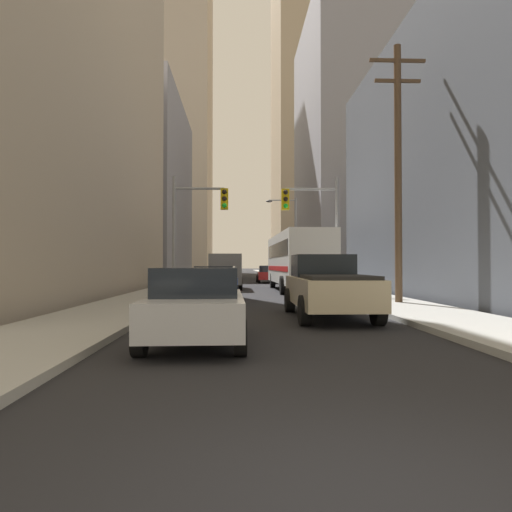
# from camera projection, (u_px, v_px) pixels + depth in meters

# --- Properties ---
(sidewalk_left) EXTENTS (2.98, 160.00, 0.15)m
(sidewalk_left) POSITION_uv_depth(u_px,v_px,m) (202.00, 278.00, 52.44)
(sidewalk_left) COLOR #9E9E99
(sidewalk_left) RESTS_ON ground
(sidewalk_right) EXTENTS (2.98, 160.00, 0.15)m
(sidewalk_right) POSITION_uv_depth(u_px,v_px,m) (289.00, 278.00, 52.84)
(sidewalk_right) COLOR #9E9E99
(sidewalk_right) RESTS_ON ground
(city_bus) EXTENTS (2.74, 11.55, 3.40)m
(city_bus) POSITION_uv_depth(u_px,v_px,m) (297.00, 259.00, 27.60)
(city_bus) COLOR silver
(city_bus) RESTS_ON ground
(pickup_truck_beige) EXTENTS (2.20, 5.42, 1.90)m
(pickup_truck_beige) POSITION_uv_depth(u_px,v_px,m) (327.00, 286.00, 13.70)
(pickup_truck_beige) COLOR #C6B793
(pickup_truck_beige) RESTS_ON ground
(cargo_van_grey) EXTENTS (2.16, 5.24, 2.26)m
(cargo_van_grey) POSITION_uv_depth(u_px,v_px,m) (226.00, 269.00, 29.91)
(cargo_van_grey) COLOR slate
(cargo_van_grey) RESTS_ON ground
(sedan_silver) EXTENTS (1.95, 4.23, 1.52)m
(sedan_silver) POSITION_uv_depth(u_px,v_px,m) (197.00, 305.00, 9.16)
(sedan_silver) COLOR #B7BABF
(sedan_silver) RESTS_ON ground
(sedan_blue) EXTENTS (1.95, 4.26, 1.52)m
(sedan_blue) POSITION_uv_depth(u_px,v_px,m) (215.00, 284.00, 19.63)
(sedan_blue) COLOR navy
(sedan_blue) RESTS_ON ground
(sedan_black) EXTENTS (1.95, 4.21, 1.52)m
(sedan_black) POSITION_uv_depth(u_px,v_px,m) (225.00, 275.00, 35.74)
(sedan_black) COLOR black
(sedan_black) RESTS_ON ground
(sedan_red) EXTENTS (1.95, 4.23, 1.52)m
(sedan_red) POSITION_uv_depth(u_px,v_px,m) (268.00, 274.00, 40.35)
(sedan_red) COLOR maroon
(sedan_red) RESTS_ON ground
(sedan_green) EXTENTS (1.95, 4.23, 1.52)m
(sedan_green) POSITION_uv_depth(u_px,v_px,m) (230.00, 272.00, 52.16)
(sedan_green) COLOR #195938
(sedan_green) RESTS_ON ground
(traffic_signal_near_left) EXTENTS (2.78, 0.44, 6.00)m
(traffic_signal_near_left) POSITION_uv_depth(u_px,v_px,m) (197.00, 217.00, 22.77)
(traffic_signal_near_left) COLOR gray
(traffic_signal_near_left) RESTS_ON ground
(traffic_signal_near_right) EXTENTS (2.91, 0.44, 6.00)m
(traffic_signal_near_right) POSITION_uv_depth(u_px,v_px,m) (314.00, 217.00, 23.01)
(traffic_signal_near_right) COLOR gray
(traffic_signal_near_right) RESTS_ON ground
(utility_pole_right) EXTENTS (2.20, 0.28, 10.14)m
(utility_pole_right) POSITION_uv_depth(u_px,v_px,m) (398.00, 168.00, 17.70)
(utility_pole_right) COLOR brown
(utility_pole_right) RESTS_ON ground
(street_lamp_right) EXTENTS (2.73, 0.32, 7.50)m
(street_lamp_right) POSITION_uv_depth(u_px,v_px,m) (291.00, 231.00, 40.29)
(street_lamp_right) COLOR gray
(street_lamp_right) RESTS_ON ground
(building_left_mid_office) EXTENTS (25.23, 20.92, 18.94)m
(building_left_mid_office) POSITION_uv_depth(u_px,v_px,m) (63.00, 191.00, 48.54)
(building_left_mid_office) COLOR #93939E
(building_left_mid_office) RESTS_ON ground
(building_left_far_tower) EXTENTS (25.48, 18.54, 63.64)m
(building_left_far_tower) POSITION_uv_depth(u_px,v_px,m) (149.00, 121.00, 95.67)
(building_left_far_tower) COLOR #B7A893
(building_left_far_tower) RESTS_ON ground
(building_right_mid_block) EXTENTS (22.55, 20.53, 30.53)m
(building_right_mid_block) POSITION_uv_depth(u_px,v_px,m) (399.00, 150.00, 54.26)
(building_right_mid_block) COLOR #93939E
(building_right_mid_block) RESTS_ON ground
(building_right_far_highrise) EXTENTS (17.58, 25.42, 65.07)m
(building_right_far_highrise) POSITION_uv_depth(u_px,v_px,m) (317.00, 118.00, 96.08)
(building_right_far_highrise) COLOR tan
(building_right_far_highrise) RESTS_ON ground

